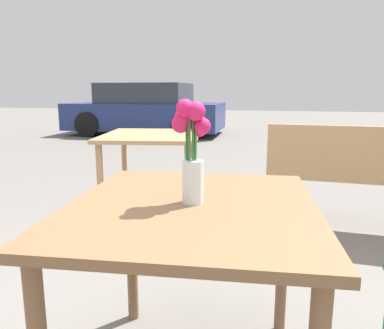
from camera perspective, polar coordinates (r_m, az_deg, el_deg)
The scene contains 4 objects.
table_front at distance 1.31m, azimuth 0.12°, elevation -10.01°, with size 0.91×1.00×0.73m.
flower_vase at distance 1.24m, azimuth -0.08°, elevation 2.54°, with size 0.13×0.12×0.35m.
table_back at distance 3.13m, azimuth -6.16°, elevation 2.63°, with size 0.92×1.00×0.75m.
parked_car at distance 9.67m, azimuth -6.99°, elevation 8.22°, with size 3.87×2.00×1.28m.
Camera 1 is at (0.28, -1.18, 1.10)m, focal length 35.00 mm.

